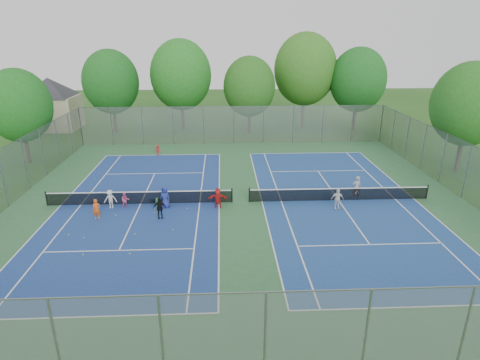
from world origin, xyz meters
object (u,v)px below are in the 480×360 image
(net_left, at_px, (140,198))
(ball_crate, at_px, (153,200))
(instructor, at_px, (356,188))
(ball_hopper, at_px, (158,202))
(net_right, at_px, (339,194))

(net_left, distance_m, ball_crate, 0.92)
(ball_crate, xyz_separation_m, instructor, (14.45, -0.13, 0.73))
(ball_hopper, xyz_separation_m, instructor, (13.99, 0.57, 0.60))
(ball_crate, xyz_separation_m, ball_hopper, (0.46, -0.70, 0.12))
(net_right, relative_size, ball_crate, 36.26)
(net_right, xyz_separation_m, ball_crate, (-13.18, 0.31, -0.30))
(ball_hopper, relative_size, instructor, 0.31)
(net_left, xyz_separation_m, ball_crate, (0.82, 0.31, -0.30))
(net_right, xyz_separation_m, ball_hopper, (-12.72, -0.39, -0.18))
(net_left, height_order, instructor, instructor)
(net_right, height_order, ball_crate, net_right)
(net_left, relative_size, net_right, 1.00)
(ball_hopper, bearing_deg, ball_crate, 123.56)
(ball_crate, bearing_deg, instructor, -0.52)
(net_left, bearing_deg, ball_hopper, -16.93)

